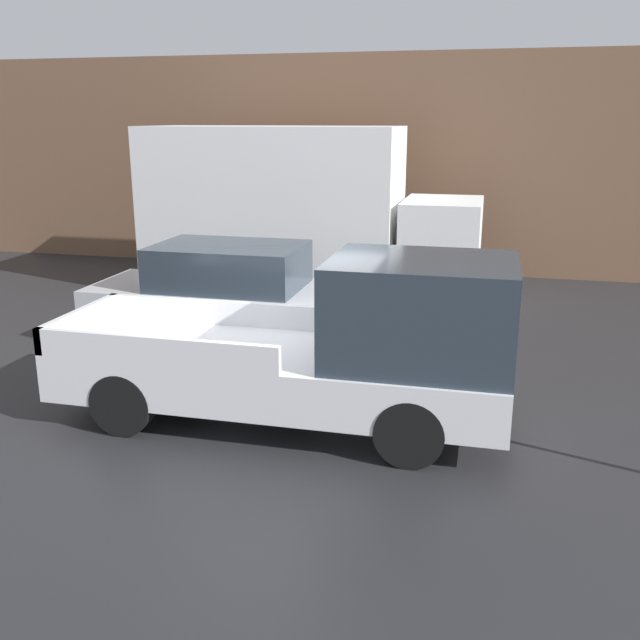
# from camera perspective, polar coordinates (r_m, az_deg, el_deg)

# --- Properties ---
(ground_plane) EXTENTS (60.00, 60.00, 0.00)m
(ground_plane) POSITION_cam_1_polar(r_m,az_deg,el_deg) (9.84, -3.20, -6.99)
(ground_plane) COLOR #232326
(building_wall) EXTENTS (28.00, 0.15, 5.37)m
(building_wall) POSITION_cam_1_polar(r_m,az_deg,el_deg) (18.37, 5.51, 12.25)
(building_wall) COLOR brown
(building_wall) RESTS_ON ground
(pickup_truck) EXTENTS (5.75, 1.93, 2.23)m
(pickup_truck) POSITION_cam_1_polar(r_m,az_deg,el_deg) (8.90, 0.73, -2.39)
(pickup_truck) COLOR silver
(pickup_truck) RESTS_ON ground
(car) EXTENTS (4.55, 1.98, 1.75)m
(car) POSITION_cam_1_polar(r_m,az_deg,el_deg) (12.44, -7.59, 2.08)
(car) COLOR #B7BABF
(car) RESTS_ON ground
(delivery_truck) EXTENTS (7.36, 2.42, 3.65)m
(delivery_truck) POSITION_cam_1_polar(r_m,az_deg,el_deg) (16.01, -2.05, 9.09)
(delivery_truck) COLOR white
(delivery_truck) RESTS_ON ground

